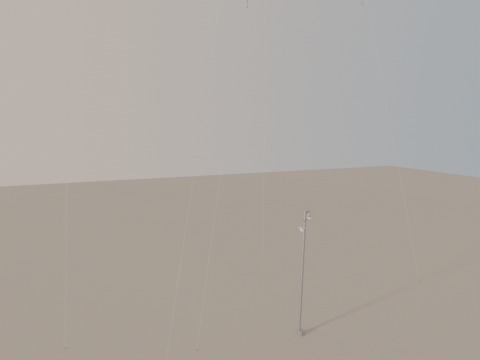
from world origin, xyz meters
name	(u,v)px	position (x,y,z in m)	size (l,w,h in m)	color
ground	(291,334)	(0.00, 0.00, 0.00)	(160.00, 160.00, 0.00)	gray
street_lamp	(303,269)	(0.63, -0.28, 4.33)	(1.43, 1.13, 8.12)	#989AA1
kite_1	(238,50)	(-0.61, 6.96, 18.48)	(7.24, 8.66, 23.94)	#312C29
kite_3	(212,55)	(-4.47, 2.00, 17.33)	(6.95, 7.77, 23.02)	maroon
kite_4	(378,64)	(11.96, 6.76, 18.04)	(3.95, 4.27, 24.55)	#312C29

